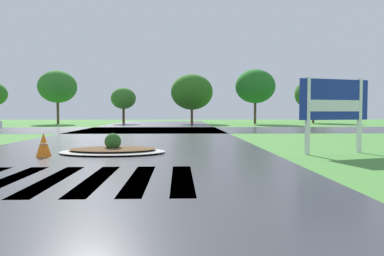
# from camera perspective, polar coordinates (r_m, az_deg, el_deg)

# --- Properties ---
(asphalt_roadway) EXTENTS (10.71, 80.00, 0.01)m
(asphalt_roadway) POSITION_cam_1_polar(r_m,az_deg,el_deg) (12.63, -12.00, -3.91)
(asphalt_roadway) COLOR #35353A
(asphalt_roadway) RESTS_ON ground
(asphalt_cross_road) EXTENTS (90.00, 9.64, 0.01)m
(asphalt_cross_road) POSITION_cam_1_polar(r_m,az_deg,el_deg) (28.10, -6.47, -0.29)
(asphalt_cross_road) COLOR #35353A
(asphalt_cross_road) RESTS_ON ground
(crosswalk_stripes) EXTENTS (4.95, 3.50, 0.01)m
(crosswalk_stripes) POSITION_cam_1_polar(r_m,az_deg,el_deg) (8.11, -17.79, -7.62)
(crosswalk_stripes) COLOR white
(crosswalk_stripes) RESTS_ON ground
(estate_billboard) EXTENTS (2.60, 0.81, 2.54)m
(estate_billboard) POSITION_cam_1_polar(r_m,az_deg,el_deg) (13.20, 21.23, 3.59)
(estate_billboard) COLOR white
(estate_billboard) RESTS_ON ground
(median_island) EXTENTS (3.55, 2.37, 0.68)m
(median_island) POSITION_cam_1_polar(r_m,az_deg,el_deg) (12.75, -12.17, -3.31)
(median_island) COLOR #9E9B93
(median_island) RESTS_ON ground
(traffic_cone) EXTENTS (0.48, 0.48, 0.75)m
(traffic_cone) POSITION_cam_1_polar(r_m,az_deg,el_deg) (12.46, -22.03, -2.46)
(traffic_cone) COLOR orange
(traffic_cone) RESTS_ON ground
(background_treeline) EXTENTS (40.64, 7.06, 6.10)m
(background_treeline) POSITION_cam_1_polar(r_m,az_deg,el_deg) (42.13, -0.54, 5.79)
(background_treeline) COLOR #4C3823
(background_treeline) RESTS_ON ground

